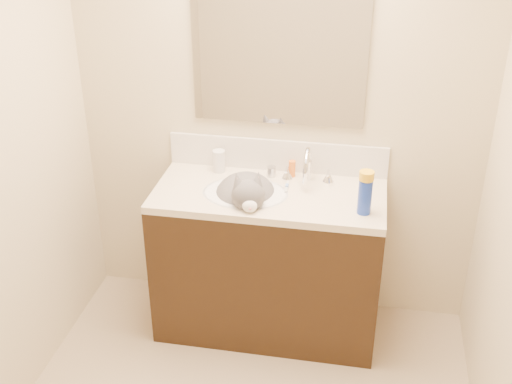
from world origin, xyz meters
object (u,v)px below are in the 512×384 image
at_px(faucet, 307,168).
at_px(spray_can, 365,196).
at_px(vanity_cabinet, 268,264).
at_px(basin, 245,205).
at_px(cat, 246,197).
at_px(silver_jar, 271,172).
at_px(amber_bottle, 292,169).
at_px(pill_bottle, 219,161).

xyz_separation_m(faucet, spray_can, (0.31, -0.27, 0.01)).
bearing_deg(vanity_cabinet, basin, -165.96).
height_order(cat, silver_jar, cat).
xyz_separation_m(basin, spray_can, (0.61, -0.10, 0.16)).
xyz_separation_m(vanity_cabinet, cat, (-0.11, -0.04, 0.43)).
relative_size(cat, spray_can, 2.62).
height_order(silver_jar, amber_bottle, amber_bottle).
bearing_deg(faucet, amber_bottle, 143.40).
bearing_deg(cat, silver_jar, 49.54).
xyz_separation_m(basin, pill_bottle, (-0.19, 0.22, 0.13)).
distance_m(cat, amber_bottle, 0.32).
bearing_deg(vanity_cabinet, amber_bottle, 65.74).
bearing_deg(vanity_cabinet, faucet, 37.29).
height_order(vanity_cabinet, silver_jar, silver_jar).
distance_m(vanity_cabinet, pill_bottle, 0.63).
relative_size(basin, cat, 0.94).
bearing_deg(vanity_cabinet, silver_jar, 95.59).
height_order(cat, amber_bottle, cat).
height_order(vanity_cabinet, basin, basin).
bearing_deg(spray_can, amber_bottle, 139.91).
distance_m(pill_bottle, spray_can, 0.86).
distance_m(basin, pill_bottle, 0.32).
xyz_separation_m(pill_bottle, silver_jar, (0.29, -0.01, -0.03)).
height_order(silver_jar, spray_can, spray_can).
xyz_separation_m(vanity_cabinet, basin, (-0.12, -0.03, 0.38)).
relative_size(faucet, spray_can, 1.53).
bearing_deg(faucet, cat, -149.64).
relative_size(faucet, amber_bottle, 3.08).
bearing_deg(cat, basin, 123.20).
bearing_deg(amber_bottle, vanity_cabinet, -114.26).
bearing_deg(vanity_cabinet, pill_bottle, 148.03).
distance_m(faucet, amber_bottle, 0.12).
relative_size(silver_jar, spray_can, 0.31).
distance_m(basin, amber_bottle, 0.34).
bearing_deg(silver_jar, faucet, -12.73).
distance_m(basin, silver_jar, 0.25).
xyz_separation_m(vanity_cabinet, faucet, (0.18, 0.14, 0.54)).
relative_size(basin, pill_bottle, 3.67).
bearing_deg(vanity_cabinet, cat, -162.87).
distance_m(vanity_cabinet, cat, 0.45).
height_order(faucet, pill_bottle, faucet).
height_order(pill_bottle, amber_bottle, pill_bottle).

